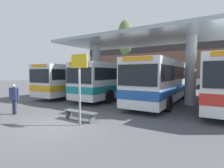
# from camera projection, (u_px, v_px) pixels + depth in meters

# --- Properties ---
(ground_plane) EXTENTS (100.00, 100.00, 0.00)m
(ground_plane) POSITION_uv_depth(u_px,v_px,m) (55.00, 125.00, 7.86)
(ground_plane) COLOR #4C4C51
(townhouse_backdrop) EXTENTS (40.00, 0.58, 8.13)m
(townhouse_backdrop) POSITION_uv_depth(u_px,v_px,m) (181.00, 59.00, 30.14)
(townhouse_backdrop) COLOR brown
(townhouse_backdrop) RESTS_ON ground_plane
(station_canopy) EXTENTS (13.61, 6.80, 5.29)m
(station_canopy) POSITION_uv_depth(u_px,v_px,m) (137.00, 46.00, 14.85)
(station_canopy) COLOR silver
(station_canopy) RESTS_ON ground_plane
(transit_bus_left_bay) EXTENTS (3.04, 11.29, 3.06)m
(transit_bus_left_bay) POSITION_uv_depth(u_px,v_px,m) (84.00, 79.00, 18.72)
(transit_bus_left_bay) COLOR silver
(transit_bus_left_bay) RESTS_ON ground_plane
(transit_bus_center_bay) EXTENTS (2.87, 10.85, 3.14)m
(transit_bus_center_bay) POSITION_uv_depth(u_px,v_px,m) (117.00, 79.00, 16.79)
(transit_bus_center_bay) COLOR silver
(transit_bus_center_bay) RESTS_ON ground_plane
(transit_bus_right_bay) EXTENTS (2.89, 10.54, 3.25)m
(transit_bus_right_bay) POSITION_uv_depth(u_px,v_px,m) (163.00, 80.00, 13.79)
(transit_bus_right_bay) COLOR silver
(transit_bus_right_bay) RESTS_ON ground_plane
(waiting_bench_near_pillar) EXTENTS (1.92, 0.44, 0.46)m
(waiting_bench_near_pillar) POSITION_uv_depth(u_px,v_px,m) (80.00, 113.00, 8.61)
(waiting_bench_near_pillar) COLOR #4C5156
(waiting_bench_near_pillar) RESTS_ON ground_plane
(info_sign_platform) EXTENTS (0.90, 0.09, 3.17)m
(info_sign_platform) POSITION_uv_depth(u_px,v_px,m) (79.00, 75.00, 7.67)
(info_sign_platform) COLOR gray
(info_sign_platform) RESTS_ON ground_plane
(pedestrian_waiting) EXTENTS (0.63, 0.38, 1.71)m
(pedestrian_waiting) POSITION_uv_depth(u_px,v_px,m) (14.00, 96.00, 9.85)
(pedestrian_waiting) COLOR #333856
(pedestrian_waiting) RESTS_ON ground_plane
(poplar_tree_behind_left) EXTENTS (2.20, 2.20, 9.68)m
(poplar_tree_behind_left) POSITION_uv_depth(u_px,v_px,m) (125.00, 39.00, 24.30)
(poplar_tree_behind_left) COLOR brown
(poplar_tree_behind_left) RESTS_ON ground_plane
(parked_car_street) EXTENTS (4.44, 2.12, 2.09)m
(parked_car_street) POSITION_uv_depth(u_px,v_px,m) (211.00, 82.00, 25.65)
(parked_car_street) COLOR #B2B7BC
(parked_car_street) RESTS_ON ground_plane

